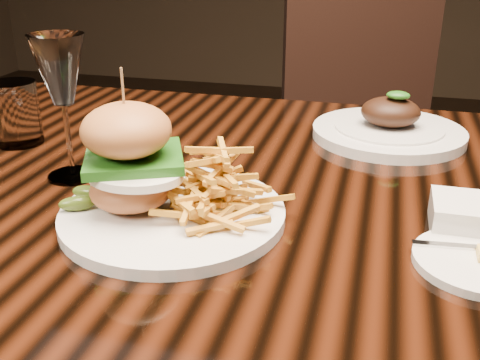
% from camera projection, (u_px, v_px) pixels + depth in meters
% --- Properties ---
extents(dining_table, '(1.60, 0.90, 0.75)m').
position_uv_depth(dining_table, '(287.00, 232.00, 0.83)').
color(dining_table, black).
rests_on(dining_table, ground).
extents(burger_plate, '(0.28, 0.28, 0.19)m').
position_uv_depth(burger_plate, '(170.00, 181.00, 0.68)').
color(burger_plate, silver).
rests_on(burger_plate, dining_table).
extents(side_saucer, '(0.14, 0.14, 0.02)m').
position_uv_depth(side_saucer, '(478.00, 261.00, 0.60)').
color(side_saucer, silver).
rests_on(side_saucer, dining_table).
extents(ramekin, '(0.10, 0.10, 0.04)m').
position_uv_depth(ramekin, '(466.00, 215.00, 0.67)').
color(ramekin, silver).
rests_on(ramekin, dining_table).
extents(wine_glass, '(0.08, 0.08, 0.21)m').
position_uv_depth(wine_glass, '(60.00, 75.00, 0.77)').
color(wine_glass, white).
rests_on(wine_glass, dining_table).
extents(water_tumbler, '(0.08, 0.08, 0.11)m').
position_uv_depth(water_tumbler, '(16.00, 113.00, 0.94)').
color(water_tumbler, white).
rests_on(water_tumbler, dining_table).
extents(far_dish, '(0.26, 0.26, 0.09)m').
position_uv_depth(far_dish, '(389.00, 129.00, 0.98)').
color(far_dish, silver).
rests_on(far_dish, dining_table).
extents(chair_far, '(0.59, 0.59, 0.95)m').
position_uv_depth(chair_far, '(365.00, 135.00, 1.65)').
color(chair_far, black).
rests_on(chair_far, ground).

